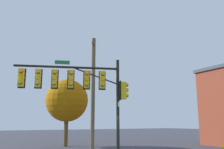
# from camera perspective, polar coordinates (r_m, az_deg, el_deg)

# --- Properties ---
(signal_pole_assembly) EXTENTS (6.69, 2.86, 6.05)m
(signal_pole_assembly) POSITION_cam_1_polar(r_m,az_deg,el_deg) (15.16, -7.87, -2.24)
(signal_pole_assembly) COLOR black
(signal_pole_assembly) RESTS_ON ground_plane
(utility_pole) EXTENTS (1.02, 1.61, 8.87)m
(utility_pole) POSITION_cam_1_polar(r_m,az_deg,el_deg) (19.16, -4.50, -3.80)
(utility_pole) COLOR brown
(utility_pole) RESTS_ON ground_plane
(tree_near) EXTENTS (3.85, 3.85, 5.98)m
(tree_near) POSITION_cam_1_polar(r_m,az_deg,el_deg) (22.55, -10.56, -6.05)
(tree_near) COLOR brown
(tree_near) RESTS_ON ground_plane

